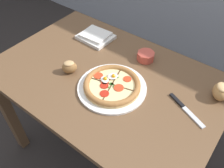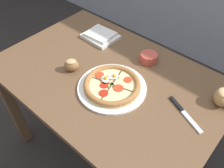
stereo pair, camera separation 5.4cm
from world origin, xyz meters
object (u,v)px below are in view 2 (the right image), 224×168
(dining_table, at_px, (108,91))
(bread_piece_near, at_px, (222,97))
(pizza, at_px, (112,85))
(knife_main, at_px, (185,113))
(ramekin_bowl, at_px, (149,57))
(bread_piece_mid, at_px, (71,65))
(napkin_folded, at_px, (100,36))

(dining_table, distance_m, bread_piece_near, 0.57)
(pizza, xyz_separation_m, knife_main, (0.34, 0.09, -0.02))
(ramekin_bowl, relative_size, bread_piece_mid, 1.03)
(dining_table, bearing_deg, bread_piece_near, 21.53)
(bread_piece_mid, bearing_deg, bread_piece_near, 23.51)
(dining_table, relative_size, bread_piece_mid, 12.52)
(napkin_folded, xyz_separation_m, bread_piece_mid, (0.09, -0.31, 0.02))
(napkin_folded, bearing_deg, dining_table, -40.41)
(pizza, height_order, knife_main, pizza)
(dining_table, height_order, pizza, pizza)
(pizza, height_order, napkin_folded, pizza)
(pizza, bearing_deg, ramekin_bowl, 87.33)
(napkin_folded, bearing_deg, ramekin_bowl, 1.94)
(ramekin_bowl, height_order, bread_piece_near, bread_piece_near)
(bread_piece_mid, bearing_deg, napkin_folded, 106.06)
(bread_piece_mid, height_order, knife_main, bread_piece_mid)
(napkin_folded, relative_size, bread_piece_mid, 2.11)
(dining_table, bearing_deg, knife_main, 5.32)
(pizza, bearing_deg, knife_main, 15.20)
(ramekin_bowl, bearing_deg, bread_piece_mid, -128.33)
(dining_table, distance_m, knife_main, 0.44)
(dining_table, bearing_deg, bread_piece_mid, -150.88)
(knife_main, bearing_deg, pizza, -141.37)
(ramekin_bowl, relative_size, knife_main, 0.47)
(pizza, xyz_separation_m, bread_piece_mid, (-0.24, -0.04, 0.02))
(napkin_folded, relative_size, bread_piece_near, 1.79)
(pizza, height_order, bread_piece_near, bread_piece_near)
(dining_table, bearing_deg, ramekin_bowl, 68.97)
(bread_piece_near, bearing_deg, dining_table, -158.47)
(pizza, distance_m, bread_piece_near, 0.50)
(ramekin_bowl, height_order, napkin_folded, ramekin_bowl)
(pizza, relative_size, knife_main, 1.63)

